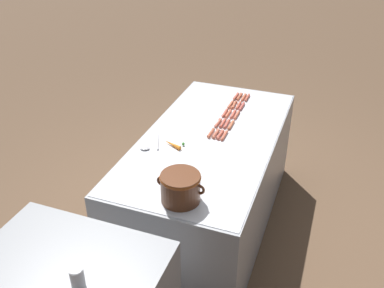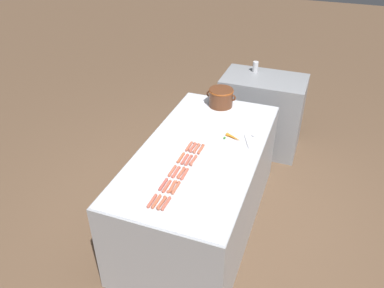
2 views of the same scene
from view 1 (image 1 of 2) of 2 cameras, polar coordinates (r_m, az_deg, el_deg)
ground_plane at (r=3.83m, az=2.18°, el=-10.15°), size 20.00×20.00×0.00m
griddle_counter at (r=3.56m, az=2.32°, el=-4.94°), size 1.01×2.01×0.86m
hot_dog_0 at (r=3.96m, az=7.47°, el=6.23°), size 0.02×0.15×0.02m
hot_dog_1 at (r=3.79m, az=6.75°, el=5.06°), size 0.03×0.15×0.02m
hot_dog_2 at (r=3.63m, az=6.06°, el=3.90°), size 0.03×0.15×0.02m
hot_dog_3 at (r=3.47m, az=5.29°, el=2.56°), size 0.03×0.15×0.02m
hot_dog_4 at (r=3.31m, az=4.38°, el=1.14°), size 0.03×0.15×0.02m
hot_dog_5 at (r=3.96m, az=7.00°, el=6.27°), size 0.03×0.15×0.02m
hot_dog_6 at (r=3.80m, az=6.30°, el=5.21°), size 0.03×0.15×0.02m
hot_dog_7 at (r=3.64m, az=5.56°, el=4.02°), size 0.03×0.15×0.02m
hot_dog_8 at (r=3.48m, az=4.71°, el=2.72°), size 0.03×0.15×0.02m
hot_dog_9 at (r=3.32m, az=3.81°, el=1.28°), size 0.03×0.15×0.02m
hot_dog_10 at (r=3.97m, az=6.43°, el=6.37°), size 0.03×0.15×0.02m
hot_dog_11 at (r=3.80m, az=5.68°, el=5.26°), size 0.03×0.15×0.02m
hot_dog_12 at (r=3.65m, az=4.92°, el=4.10°), size 0.03×0.15×0.02m
hot_dog_13 at (r=3.49m, az=4.17°, el=2.83°), size 0.03×0.15×0.02m
hot_dog_14 at (r=3.33m, az=3.22°, el=1.41°), size 0.03×0.15×0.02m
hot_dog_15 at (r=3.97m, az=5.93°, el=6.42°), size 0.03×0.15×0.02m
hot_dog_16 at (r=3.81m, az=5.22°, el=5.34°), size 0.03×0.15×0.02m
hot_dog_17 at (r=3.66m, az=4.45°, el=4.21°), size 0.03×0.15×0.02m
hot_dog_18 at (r=3.49m, az=3.53°, el=2.85°), size 0.03×0.15×0.02m
hot_dog_19 at (r=3.34m, az=2.56°, el=1.51°), size 0.03×0.15×0.02m
bean_pot at (r=2.60m, az=-1.57°, el=-5.71°), size 0.32×0.26×0.19m
serving_spoon at (r=3.19m, az=-5.76°, el=-0.31°), size 0.14×0.26×0.02m
carrot at (r=3.19m, az=-2.63°, el=-0.02°), size 0.17×0.10×0.03m
soda_can at (r=2.10m, az=-15.19°, el=-17.14°), size 0.07×0.07×0.12m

